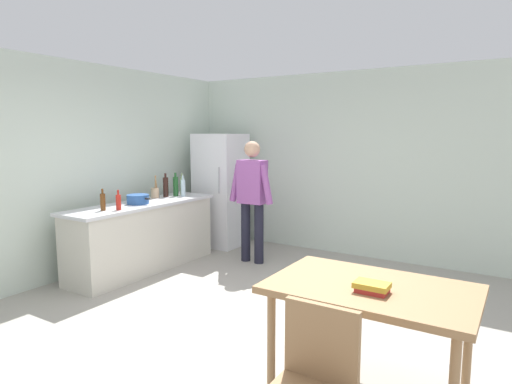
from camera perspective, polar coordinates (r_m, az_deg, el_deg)
ground_plane at (r=4.32m, az=-3.13°, el=-17.02°), size 14.00×14.00×0.00m
wall_back at (r=6.62m, az=11.89°, el=3.57°), size 6.40×0.12×2.70m
wall_left at (r=5.96m, az=-23.02°, el=2.69°), size 0.12×5.60×2.70m
kitchen_counter at (r=6.00m, az=-14.53°, el=-5.59°), size 0.64×2.20×0.90m
refrigerator at (r=7.04m, az=-4.63°, el=0.26°), size 0.70×0.67×1.80m
person at (r=6.04m, az=-0.52°, el=-0.18°), size 0.70×0.22×1.70m
dining_table at (r=3.23m, az=14.77°, el=-13.03°), size 1.40×0.90×0.75m
chair at (r=2.47m, az=7.37°, el=-23.29°), size 0.42×0.42×0.91m
cooking_pot at (r=5.84m, az=-15.20°, el=-0.92°), size 0.40×0.28×0.12m
utensil_jar at (r=6.32m, az=-13.06°, el=-0.04°), size 0.11×0.11×0.32m
bottle_vinegar_tall at (r=6.55m, az=-9.66°, el=0.82°), size 0.06×0.06×0.32m
bottle_beer_brown at (r=5.45m, az=-19.40°, el=-1.19°), size 0.06×0.06×0.26m
bottle_wine_green at (r=6.44m, az=-10.46°, el=0.78°), size 0.08×0.08×0.34m
bottle_water_clear at (r=6.40m, az=-9.52°, el=0.57°), size 0.07×0.07×0.30m
bottle_wine_dark at (r=6.38m, az=-11.73°, el=0.68°), size 0.08×0.08×0.34m
bottle_sauce_red at (r=5.43m, az=-17.54°, el=-1.25°), size 0.06×0.06×0.24m
book_stack at (r=3.07m, az=14.92°, el=-11.94°), size 0.23×0.15×0.07m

